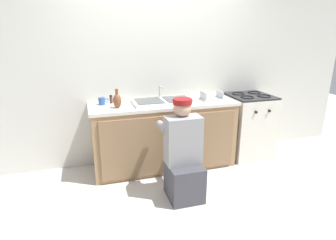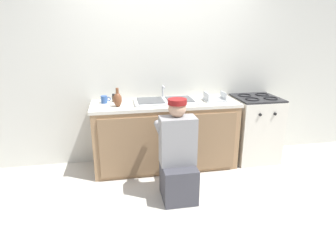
# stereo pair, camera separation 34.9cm
# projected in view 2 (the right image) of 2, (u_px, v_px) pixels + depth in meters

# --- Properties ---
(ground_plane) EXTENTS (12.00, 12.00, 0.00)m
(ground_plane) POSITION_uv_depth(u_px,v_px,m) (169.00, 175.00, 3.61)
(ground_plane) COLOR beige
(back_wall) EXTENTS (6.00, 0.10, 2.50)m
(back_wall) POSITION_uv_depth(u_px,v_px,m) (161.00, 71.00, 3.84)
(back_wall) COLOR silver
(back_wall) RESTS_ON ground_plane
(counter_cabinet) EXTENTS (1.86, 0.62, 0.85)m
(counter_cabinet) POSITION_uv_depth(u_px,v_px,m) (165.00, 136.00, 3.76)
(counter_cabinet) COLOR #997551
(counter_cabinet) RESTS_ON ground_plane
(countertop) EXTENTS (1.90, 0.62, 0.04)m
(countertop) POSITION_uv_depth(u_px,v_px,m) (165.00, 104.00, 3.63)
(countertop) COLOR beige
(countertop) RESTS_ON counter_cabinet
(sink_double_basin) EXTENTS (0.80, 0.44, 0.19)m
(sink_double_basin) POSITION_uv_depth(u_px,v_px,m) (165.00, 101.00, 3.62)
(sink_double_basin) COLOR silver
(sink_double_basin) RESTS_ON countertop
(stove_range) EXTENTS (0.59, 0.62, 0.92)m
(stove_range) POSITION_uv_depth(u_px,v_px,m) (254.00, 128.00, 3.98)
(stove_range) COLOR silver
(stove_range) RESTS_ON ground_plane
(plumber_person) EXTENTS (0.42, 0.61, 1.10)m
(plumber_person) POSITION_uv_depth(u_px,v_px,m) (178.00, 158.00, 3.02)
(plumber_person) COLOR #3F3F47
(plumber_person) RESTS_ON ground_plane
(coffee_mug) EXTENTS (0.13, 0.08, 0.09)m
(coffee_mug) POSITION_uv_depth(u_px,v_px,m) (104.00, 99.00, 3.57)
(coffee_mug) COLOR #335699
(coffee_mug) RESTS_ON countertop
(spice_bottle_pepper) EXTENTS (0.04, 0.04, 0.10)m
(spice_bottle_pepper) POSITION_uv_depth(u_px,v_px,m) (114.00, 98.00, 3.63)
(spice_bottle_pepper) COLOR #513823
(spice_bottle_pepper) RESTS_ON countertop
(dish_rack_tray) EXTENTS (0.28, 0.22, 0.11)m
(dish_rack_tray) POSITION_uv_depth(u_px,v_px,m) (215.00, 99.00, 3.70)
(dish_rack_tray) COLOR #B2B7BC
(dish_rack_tray) RESTS_ON countertop
(vase_decorative) EXTENTS (0.10, 0.10, 0.23)m
(vase_decorative) POSITION_uv_depth(u_px,v_px,m) (118.00, 99.00, 3.39)
(vase_decorative) COLOR brown
(vase_decorative) RESTS_ON countertop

